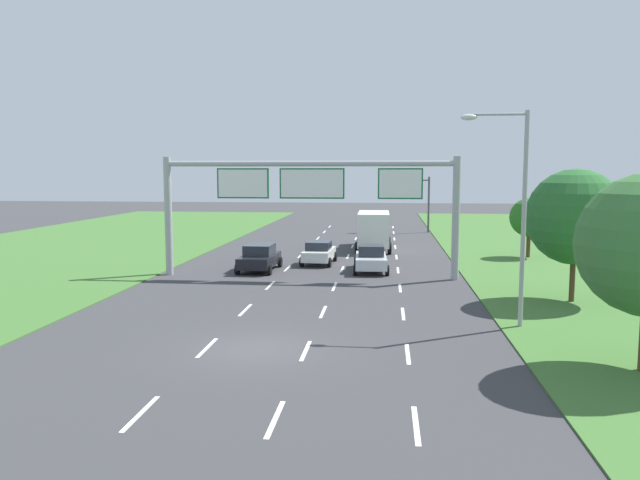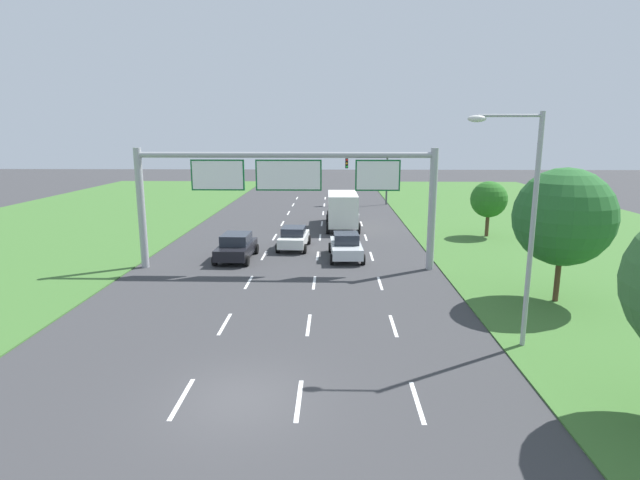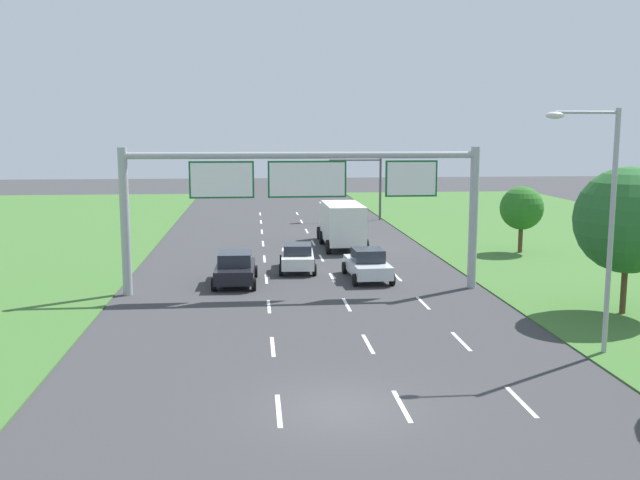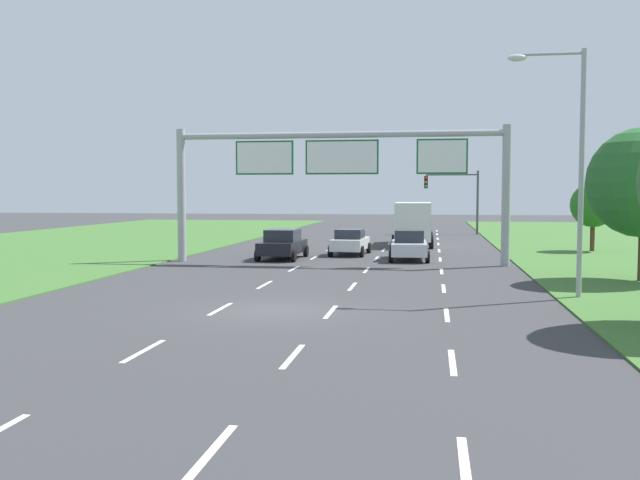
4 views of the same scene
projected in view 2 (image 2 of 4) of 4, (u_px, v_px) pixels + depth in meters
name	position (u px, v px, depth m)	size (l,w,h in m)	color
ground_plane	(240.00, 399.00, 14.83)	(200.00, 200.00, 0.00)	#38383A
lane_dashes_inner_left	(257.00, 267.00, 29.55)	(0.14, 68.40, 0.01)	white
lane_dashes_inner_right	(316.00, 268.00, 29.46)	(0.14, 68.40, 0.01)	white
lane_dashes_slip	(375.00, 268.00, 29.36)	(0.14, 68.40, 0.01)	white
car_near_red	(294.00, 237.00, 34.38)	(2.20, 4.05, 1.52)	white
car_lead_silver	(236.00, 247.00, 31.35)	(2.29, 4.37, 1.64)	black
car_mid_lane	(346.00, 246.00, 31.66)	(2.26, 4.45, 1.63)	silver
box_truck	(342.00, 208.00, 42.21)	(2.76, 7.53, 2.99)	silver
sign_gantry	(287.00, 184.00, 28.40)	(17.24, 0.44, 7.00)	#9EA0A5
traffic_light_mast	(370.00, 170.00, 55.50)	(4.76, 0.49, 5.60)	#47494F
street_lamp	(523.00, 211.00, 17.53)	(2.61, 0.32, 8.50)	#9EA0A5
roadside_tree_mid	(564.00, 217.00, 22.64)	(4.47, 4.47, 6.30)	#513823
roadside_tree_far	(489.00, 199.00, 37.86)	(2.75, 2.75, 4.28)	#513823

